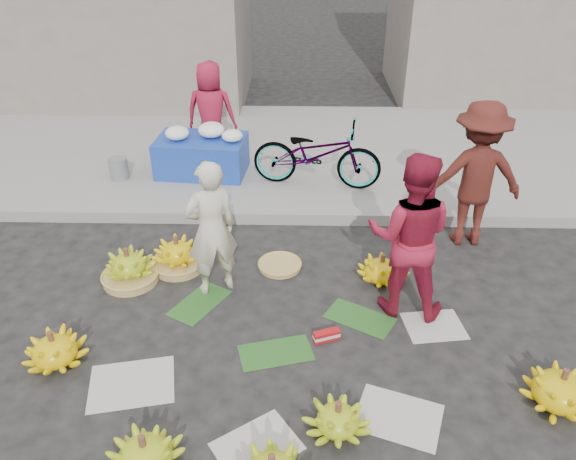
{
  "coord_description": "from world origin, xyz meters",
  "views": [
    {
      "loc": [
        0.1,
        -3.96,
        3.55
      ],
      "look_at": [
        -0.01,
        0.79,
        0.7
      ],
      "focal_mm": 35.0,
      "sensor_mm": 36.0,
      "label": 1
    }
  ],
  "objects_px": {
    "banana_bunch_4": "(560,389)",
    "flower_table": "(202,153)",
    "vendor_cream": "(211,229)",
    "bicycle": "(317,154)",
    "banana_bunch_0": "(54,349)"
  },
  "relations": [
    {
      "from": "banana_bunch_4",
      "to": "flower_table",
      "type": "xyz_separation_m",
      "value": [
        -3.48,
        4.09,
        0.25
      ]
    },
    {
      "from": "banana_bunch_4",
      "to": "vendor_cream",
      "type": "xyz_separation_m",
      "value": [
        -2.96,
        1.49,
        0.56
      ]
    },
    {
      "from": "vendor_cream",
      "to": "bicycle",
      "type": "relative_size",
      "value": 0.84
    },
    {
      "from": "banana_bunch_0",
      "to": "bicycle",
      "type": "relative_size",
      "value": 0.36
    },
    {
      "from": "banana_bunch_0",
      "to": "banana_bunch_4",
      "type": "distance_m",
      "value": 4.24
    },
    {
      "from": "banana_bunch_0",
      "to": "vendor_cream",
      "type": "bearing_deg",
      "value": 41.51
    },
    {
      "from": "banana_bunch_0",
      "to": "flower_table",
      "type": "xyz_separation_m",
      "value": [
        0.74,
        3.71,
        0.27
      ]
    },
    {
      "from": "banana_bunch_4",
      "to": "vendor_cream",
      "type": "relative_size",
      "value": 0.52
    },
    {
      "from": "flower_table",
      "to": "bicycle",
      "type": "height_order",
      "value": "bicycle"
    },
    {
      "from": "banana_bunch_0",
      "to": "vendor_cream",
      "type": "relative_size",
      "value": 0.44
    },
    {
      "from": "banana_bunch_0",
      "to": "banana_bunch_4",
      "type": "relative_size",
      "value": 0.84
    },
    {
      "from": "bicycle",
      "to": "banana_bunch_0",
      "type": "bearing_deg",
      "value": 154.18
    },
    {
      "from": "bicycle",
      "to": "banana_bunch_4",
      "type": "bearing_deg",
      "value": -144.08
    },
    {
      "from": "banana_bunch_0",
      "to": "banana_bunch_4",
      "type": "height_order",
      "value": "banana_bunch_4"
    },
    {
      "from": "banana_bunch_0",
      "to": "bicycle",
      "type": "height_order",
      "value": "bicycle"
    }
  ]
}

